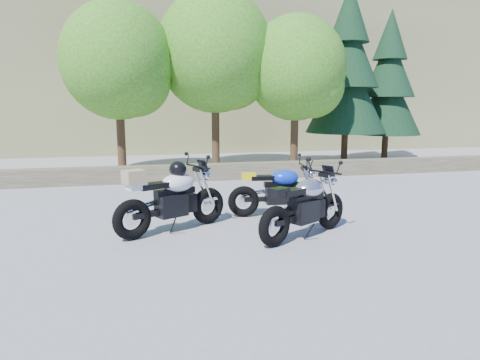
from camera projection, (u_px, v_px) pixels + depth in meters
name	position (u px, v px, depth m)	size (l,w,h in m)	color
ground	(241.00, 227.00, 8.25)	(90.00, 90.00, 0.00)	gray
stone_wall	(202.00, 172.00, 13.49)	(22.00, 0.55, 0.50)	brown
hillside	(199.00, 41.00, 34.53)	(80.00, 30.00, 15.00)	olive
tree_decid_left	(121.00, 65.00, 13.96)	(3.67, 3.67, 5.62)	#382314
tree_decid_mid	(218.00, 56.00, 15.00)	(4.08, 4.08, 6.24)	#382314
tree_decid_right	(299.00, 72.00, 15.13)	(3.54, 3.54, 5.41)	#382314
conifer_near	(347.00, 71.00, 16.86)	(3.17, 3.17, 7.06)	#382314
conifer_far	(388.00, 83.00, 17.99)	(2.82, 2.82, 6.27)	#382314
silver_bike	(305.00, 207.00, 7.56)	(2.04, 1.27, 1.13)	black
white_bike	(172.00, 198.00, 7.89)	(2.18, 1.25, 1.31)	black
blue_bike	(279.00, 192.00, 9.03)	(2.16, 0.68, 1.08)	black
backpack	(315.00, 197.00, 10.14)	(0.27, 0.24, 0.36)	black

